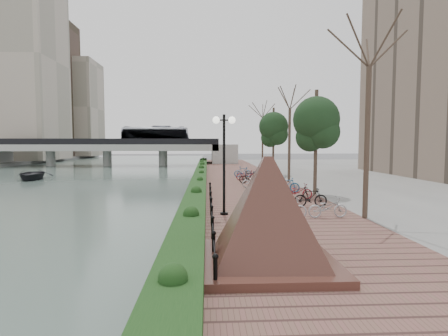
{
  "coord_description": "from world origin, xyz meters",
  "views": [
    {
      "loc": [
        1.23,
        -12.51,
        3.71
      ],
      "look_at": [
        2.38,
        11.4,
        2.0
      ],
      "focal_mm": 28.0,
      "sensor_mm": 36.0,
      "label": 1
    }
  ],
  "objects": [
    {
      "name": "street_trees",
      "position": [
        8.0,
        12.68,
        3.69
      ],
      "size": [
        3.2,
        37.12,
        6.8
      ],
      "color": "#35291F",
      "rests_on": "promenade"
    },
    {
      "name": "motorcycle",
      "position": [
        3.18,
        -0.46,
        0.94
      ],
      "size": [
        0.87,
        1.49,
        0.89
      ],
      "primitive_type": null,
      "rotation": [
        0.0,
        0.0,
        -0.32
      ],
      "color": "black",
      "rests_on": "promenade"
    },
    {
      "name": "bridge",
      "position": [
        -13.38,
        45.0,
        3.37
      ],
      "size": [
        36.0,
        10.77,
        6.5
      ],
      "color": "#ADAEA8",
      "rests_on": "ground"
    },
    {
      "name": "river_water",
      "position": [
        -15.0,
        25.0,
        0.01
      ],
      "size": [
        30.0,
        130.0,
        0.02
      ],
      "primitive_type": "cube",
      "color": "#4E6159",
      "rests_on": "ground"
    },
    {
      "name": "pedestrian",
      "position": [
        3.54,
        3.07,
        1.44
      ],
      "size": [
        0.75,
        0.55,
        1.89
      ],
      "primitive_type": "imported",
      "rotation": [
        0.0,
        0.0,
        2.99
      ],
      "color": "brown",
      "rests_on": "promenade"
    },
    {
      "name": "boat",
      "position": [
        -16.63,
        23.77,
        0.53
      ],
      "size": [
        4.72,
        5.71,
        1.02
      ],
      "primitive_type": "imported",
      "rotation": [
        0.0,
        0.0,
        0.27
      ],
      "color": "black",
      "rests_on": "river_water"
    },
    {
      "name": "chain_fence",
      "position": [
        1.4,
        2.0,
        0.85
      ],
      "size": [
        0.1,
        14.1,
        0.7
      ],
      "color": "black",
      "rests_on": "promenade"
    },
    {
      "name": "hedge",
      "position": [
        0.6,
        20.0,
        0.8
      ],
      "size": [
        1.1,
        56.0,
        0.6
      ],
      "primitive_type": "cube",
      "color": "#153714",
      "rests_on": "promenade"
    },
    {
      "name": "far_buildings",
      "position": [
        -41.66,
        65.91,
        16.12
      ],
      "size": [
        35.0,
        38.0,
        38.0
      ],
      "color": "#A89C8C",
      "rests_on": "far_bank"
    },
    {
      "name": "promenade",
      "position": [
        4.0,
        17.5,
        0.25
      ],
      "size": [
        8.0,
        75.0,
        0.5
      ],
      "primitive_type": "cube",
      "color": "brown",
      "rests_on": "ground"
    },
    {
      "name": "lamppost",
      "position": [
        1.98,
        2.99,
        3.76
      ],
      "size": [
        1.02,
        0.32,
        4.48
      ],
      "color": "black",
      "rests_on": "promenade"
    },
    {
      "name": "ground",
      "position": [
        0.0,
        0.0,
        0.0
      ],
      "size": [
        220.0,
        220.0,
        0.0
      ],
      "primitive_type": "plane",
      "color": "#59595B",
      "rests_on": "ground"
    },
    {
      "name": "bicycle_parking",
      "position": [
        5.5,
        10.94,
        0.97
      ],
      "size": [
        2.4,
        19.89,
        1.0
      ],
      "color": "#A7A8AC",
      "rests_on": "promenade"
    },
    {
      "name": "granite_monument",
      "position": [
        2.81,
        -3.53,
        1.95
      ],
      "size": [
        5.5,
        5.5,
        2.87
      ],
      "color": "#3F1F1B",
      "rests_on": "promenade"
    },
    {
      "name": "inland_pavement",
      "position": [
        20.0,
        17.5,
        0.25
      ],
      "size": [
        24.0,
        75.0,
        0.5
      ],
      "primitive_type": "cube",
      "color": "slate",
      "rests_on": "ground"
    }
  ]
}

